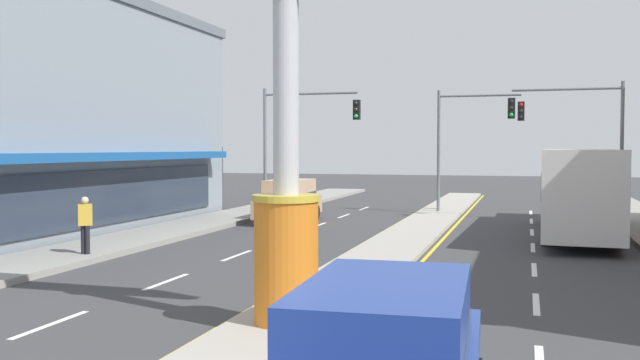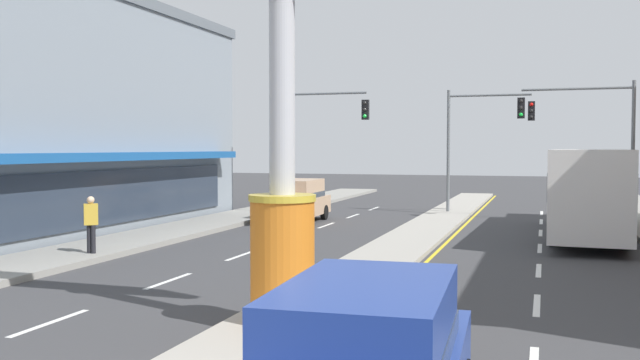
# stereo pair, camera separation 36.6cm
# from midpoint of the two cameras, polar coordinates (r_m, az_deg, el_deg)

# --- Properties ---
(median_strip) EXTENTS (2.17, 52.00, 0.14)m
(median_strip) POSITION_cam_midpoint_polar(r_m,az_deg,el_deg) (24.79, 7.62, -4.92)
(median_strip) COLOR #A39E93
(median_strip) RESTS_ON ground
(sidewalk_left) EXTENTS (2.86, 60.00, 0.18)m
(sidewalk_left) POSITION_cam_midpoint_polar(r_m,az_deg,el_deg) (26.15, -13.33, -4.54)
(sidewalk_left) COLOR gray
(sidewalk_left) RESTS_ON ground
(lane_markings) EXTENTS (8.91, 52.00, 0.01)m
(lane_markings) POSITION_cam_midpoint_polar(r_m,az_deg,el_deg) (23.48, 7.03, -5.50)
(lane_markings) COLOR silver
(lane_markings) RESTS_ON ground
(district_sign) EXTENTS (6.04, 1.22, 7.69)m
(district_sign) POSITION_cam_midpoint_polar(r_m,az_deg,el_deg) (12.63, -2.27, 5.59)
(district_sign) COLOR orange
(district_sign) RESTS_ON median_strip
(storefront_left) EXTENTS (10.69, 21.58, 9.33)m
(storefront_left) POSITION_cam_midpoint_polar(r_m,az_deg,el_deg) (29.93, -24.00, 4.98)
(storefront_left) COLOR gray
(storefront_left) RESTS_ON ground
(traffic_light_left_side) EXTENTS (4.86, 0.46, 6.20)m
(traffic_light_left_side) POSITION_cam_midpoint_polar(r_m,az_deg,el_deg) (33.62, -0.67, 4.20)
(traffic_light_left_side) COLOR slate
(traffic_light_left_side) RESTS_ON ground
(traffic_light_right_side) EXTENTS (4.86, 0.46, 6.20)m
(traffic_light_right_side) POSITION_cam_midpoint_polar(r_m,az_deg,el_deg) (32.73, 21.34, 4.07)
(traffic_light_right_side) COLOR slate
(traffic_light_right_side) RESTS_ON ground
(traffic_light_median_far) EXTENTS (4.20, 0.46, 6.20)m
(traffic_light_median_far) POSITION_cam_midpoint_polar(r_m,az_deg,el_deg) (35.49, 13.09, 3.97)
(traffic_light_median_far) COLOR slate
(traffic_light_median_far) RESTS_ON ground
(bus_near_right_lane) EXTENTS (2.92, 11.28, 3.26)m
(bus_near_right_lane) POSITION_cam_midpoint_polar(r_m,az_deg,el_deg) (27.87, 21.29, -0.54)
(bus_near_right_lane) COLOR silver
(bus_near_right_lane) RESTS_ON ground
(suv_near_left_lane) EXTENTS (2.07, 4.65, 1.90)m
(suv_near_left_lane) POSITION_cam_midpoint_polar(r_m,az_deg,el_deg) (31.40, -1.52, -1.64)
(suv_near_left_lane) COLOR tan
(suv_near_left_lane) RESTS_ON ground
(pedestrian_near_kerb) EXTENTS (0.45, 0.42, 1.70)m
(pedestrian_near_kerb) POSITION_cam_midpoint_polar(r_m,az_deg,el_deg) (21.89, -17.66, -3.20)
(pedestrian_near_kerb) COLOR black
(pedestrian_near_kerb) RESTS_ON sidewalk_left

